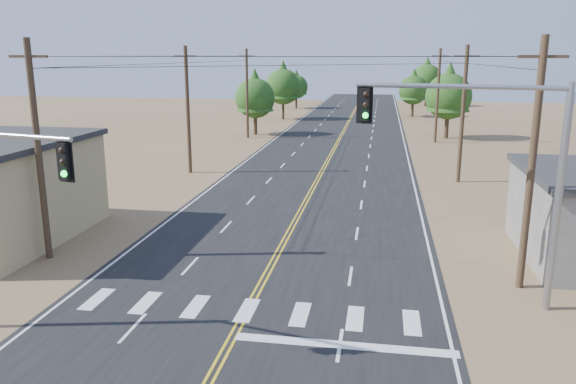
# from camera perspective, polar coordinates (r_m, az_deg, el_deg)

# --- Properties ---
(road) EXTENTS (15.00, 200.00, 0.02)m
(road) POSITION_cam_1_polar(r_m,az_deg,el_deg) (41.99, 2.86, 0.98)
(road) COLOR black
(road) RESTS_ON ground
(utility_pole_left_near) EXTENTS (1.80, 0.30, 10.00)m
(utility_pole_left_near) POSITION_cam_1_polar(r_m,az_deg,el_deg) (27.61, -24.04, 3.93)
(utility_pole_left_near) COLOR #4C3826
(utility_pole_left_near) RESTS_ON ground
(utility_pole_left_mid) EXTENTS (1.80, 0.30, 10.00)m
(utility_pole_left_mid) POSITION_cam_1_polar(r_m,az_deg,el_deg) (45.50, -10.14, 8.29)
(utility_pole_left_mid) COLOR #4C3826
(utility_pole_left_mid) RESTS_ON ground
(utility_pole_left_far) EXTENTS (1.80, 0.30, 10.00)m
(utility_pole_left_far) POSITION_cam_1_polar(r_m,az_deg,el_deg) (64.64, -4.18, 10.00)
(utility_pole_left_far) COLOR #4C3826
(utility_pole_left_far) RESTS_ON ground
(utility_pole_right_near) EXTENTS (1.80, 0.30, 10.00)m
(utility_pole_right_near) POSITION_cam_1_polar(r_m,az_deg,el_deg) (23.80, 23.53, 2.58)
(utility_pole_right_near) COLOR #4C3826
(utility_pole_right_near) RESTS_ON ground
(utility_pole_right_mid) EXTENTS (1.80, 0.30, 10.00)m
(utility_pole_right_mid) POSITION_cam_1_polar(r_m,az_deg,el_deg) (43.30, 17.33, 7.62)
(utility_pole_right_mid) COLOR #4C3826
(utility_pole_right_mid) RESTS_ON ground
(utility_pole_right_far) EXTENTS (1.80, 0.30, 10.00)m
(utility_pole_right_far) POSITION_cam_1_polar(r_m,az_deg,el_deg) (63.11, 14.97, 9.49)
(utility_pole_right_far) COLOR #4C3826
(utility_pole_right_far) RESTS_ON ground
(signal_mast_right) EXTENTS (7.49, 1.69, 8.37)m
(signal_mast_right) POSITION_cam_1_polar(r_m,az_deg,el_deg) (21.81, 20.38, 3.54)
(signal_mast_right) COLOR gray
(signal_mast_right) RESTS_ON ground
(tree_left_near) EXTENTS (4.71, 4.71, 7.85)m
(tree_left_near) POSITION_cam_1_polar(r_m,az_deg,el_deg) (67.45, -3.38, 9.89)
(tree_left_near) COLOR #3F2D1E
(tree_left_near) RESTS_ON ground
(tree_left_mid) EXTENTS (5.20, 5.20, 8.67)m
(tree_left_mid) POSITION_cam_1_polar(r_m,az_deg,el_deg) (83.98, -0.51, 11.01)
(tree_left_mid) COLOR #3F2D1E
(tree_left_mid) RESTS_ON ground
(tree_left_far) EXTENTS (4.16, 4.16, 6.94)m
(tree_left_far) POSITION_cam_1_polar(r_m,az_deg,el_deg) (101.78, 0.84, 10.87)
(tree_left_far) COLOR #3F2D1E
(tree_left_far) RESTS_ON ground
(tree_right_near) EXTENTS (5.18, 5.18, 8.63)m
(tree_right_near) POSITION_cam_1_polar(r_m,az_deg,el_deg) (66.73, 16.03, 9.77)
(tree_right_near) COLOR #3F2D1E
(tree_right_near) RESTS_ON ground
(tree_right_mid) EXTENTS (4.46, 4.46, 7.43)m
(tree_right_mid) POSITION_cam_1_polar(r_m,az_deg,el_deg) (89.75, 12.64, 10.37)
(tree_right_mid) COLOR #3F2D1E
(tree_right_mid) RESTS_ON ground
(tree_right_far) EXTENTS (5.47, 5.47, 9.11)m
(tree_right_far) POSITION_cam_1_polar(r_m,az_deg,el_deg) (109.67, 13.93, 11.38)
(tree_right_far) COLOR #3F2D1E
(tree_right_far) RESTS_ON ground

